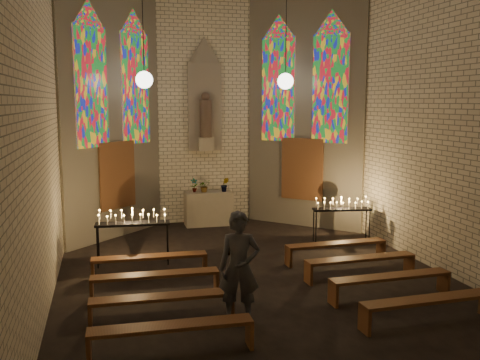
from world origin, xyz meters
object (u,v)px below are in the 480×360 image
at_px(votive_stand_left, 132,220).
at_px(visitor, 239,268).
at_px(aisle_flower_pot, 230,247).
at_px(votive_stand_right, 342,206).
at_px(altar, 209,208).

height_order(votive_stand_left, visitor, visitor).
distance_m(aisle_flower_pot, votive_stand_left, 2.45).
bearing_deg(visitor, aisle_flower_pot, 93.63).
height_order(votive_stand_right, visitor, visitor).
xyz_separation_m(aisle_flower_pot, votive_stand_left, (-2.29, -0.22, 0.85)).
height_order(altar, aisle_flower_pot, altar).
bearing_deg(votive_stand_right, altar, 146.68).
relative_size(altar, aisle_flower_pot, 3.76).
distance_m(votive_stand_right, visitor, 5.83).
xyz_separation_m(votive_stand_right, visitor, (-3.87, -4.35, -0.01)).
bearing_deg(votive_stand_left, altar, 59.60).
height_order(altar, votive_stand_right, votive_stand_right).
bearing_deg(visitor, votive_stand_right, 62.99).
xyz_separation_m(altar, aisle_flower_pot, (-0.11, -3.21, -0.31)).
bearing_deg(votive_stand_right, visitor, -122.28).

